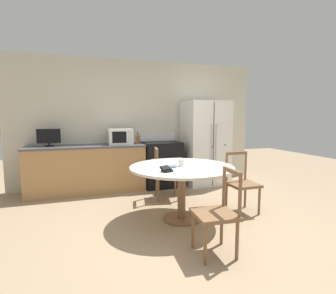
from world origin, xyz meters
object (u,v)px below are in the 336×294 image
object	(u,v)px
oven_range	(162,164)
dining_chair_near	(217,214)
microwave	(120,136)
counter_bottle	(138,140)
candle_glass	(181,163)
dining_chair_right	(242,184)
wallet	(166,170)
countertop_tv	(49,137)
refrigerator	(205,143)
dining_chair_far	(165,174)

from	to	relation	value
oven_range	dining_chair_near	xyz separation A→B (m)	(-0.25, -2.80, -0.03)
microwave	counter_bottle	size ratio (longest dim) A/B	1.92
candle_glass	microwave	bearing A→B (deg)	107.11
dining_chair_right	wallet	bearing A→B (deg)	11.67
microwave	countertop_tv	world-z (taller)	countertop_tv
counter_bottle	dining_chair_near	bearing A→B (deg)	-84.59
countertop_tv	wallet	world-z (taller)	countertop_tv
oven_range	microwave	distance (m)	1.02
microwave	counter_bottle	xyz separation A→B (m)	(0.33, -0.08, -0.06)
countertop_tv	dining_chair_near	xyz separation A→B (m)	(1.88, -2.87, -0.64)
refrigerator	wallet	world-z (taller)	refrigerator
refrigerator	countertop_tv	bearing A→B (deg)	177.40
counter_bottle	oven_range	bearing A→B (deg)	4.38
dining_chair_right	countertop_tv	bearing A→B (deg)	-34.11
oven_range	microwave	bearing A→B (deg)	177.50
refrigerator	countertop_tv	size ratio (longest dim) A/B	4.37
countertop_tv	wallet	xyz separation A→B (m)	(1.55, -2.17, -0.28)
oven_range	counter_bottle	xyz separation A→B (m)	(-0.51, -0.04, 0.52)
microwave	countertop_tv	xyz separation A→B (m)	(-1.29, 0.03, 0.02)
oven_range	dining_chair_right	xyz separation A→B (m)	(0.71, -1.82, -0.03)
refrigerator	counter_bottle	size ratio (longest dim) A/B	7.37
refrigerator	candle_glass	bearing A→B (deg)	-124.97
candle_glass	wallet	bearing A→B (deg)	-137.88
counter_bottle	dining_chair_right	world-z (taller)	counter_bottle
candle_glass	dining_chair_near	bearing A→B (deg)	-88.74
refrigerator	wallet	distance (m)	2.54
counter_bottle	refrigerator	bearing A→B (deg)	-1.19
oven_range	dining_chair_near	bearing A→B (deg)	-95.04
countertop_tv	oven_range	bearing A→B (deg)	-1.91
dining_chair_far	microwave	bearing A→B (deg)	-132.49
refrigerator	microwave	size ratio (longest dim) A/B	3.84
microwave	dining_chair_near	distance (m)	2.96
dining_chair_far	dining_chair_near	xyz separation A→B (m)	(-0.06, -1.96, 0.00)
oven_range	countertop_tv	size ratio (longest dim) A/B	2.67
countertop_tv	dining_chair_right	distance (m)	3.47
counter_bottle	dining_chair_right	xyz separation A→B (m)	(1.22, -1.78, -0.56)
dining_chair_right	microwave	bearing A→B (deg)	-50.56
dining_chair_right	dining_chair_near	distance (m)	1.37
oven_range	wallet	distance (m)	2.20
counter_bottle	candle_glass	xyz separation A→B (m)	(0.24, -1.78, -0.19)
counter_bottle	dining_chair_near	xyz separation A→B (m)	(0.26, -2.76, -0.56)
oven_range	microwave	xyz separation A→B (m)	(-0.84, 0.04, 0.59)
refrigerator	counter_bottle	bearing A→B (deg)	178.81
candle_glass	wallet	size ratio (longest dim) A/B	0.56
oven_range	wallet	size ratio (longest dim) A/B	6.68
counter_bottle	dining_chair_far	size ratio (longest dim) A/B	0.27
microwave	counter_bottle	distance (m)	0.35
dining_chair_right	dining_chair_far	bearing A→B (deg)	-47.85
counter_bottle	wallet	bearing A→B (deg)	-91.89
dining_chair_right	candle_glass	size ratio (longest dim) A/B	10.02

